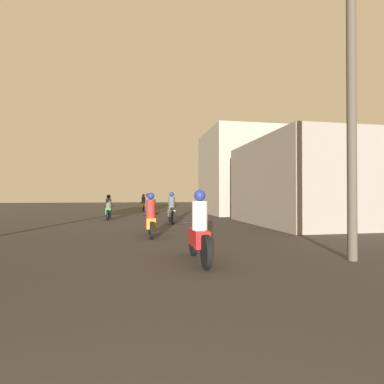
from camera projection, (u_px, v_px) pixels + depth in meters
name	position (u px, v px, depth m)	size (l,w,h in m)	color
motorcycle_red	(199.00, 233.00, 6.34)	(0.60, 1.98, 1.52)	black
motorcycle_orange	(151.00, 219.00, 10.23)	(0.60, 1.89, 1.50)	black
motorcycle_silver	(171.00, 211.00, 15.18)	(0.60, 2.09, 1.57)	black
motorcycle_green	(109.00, 209.00, 17.48)	(0.60, 2.09, 1.44)	black
motorcycle_blue	(148.00, 206.00, 20.91)	(0.60, 2.03, 1.54)	black
motorcycle_yellow	(143.00, 205.00, 25.40)	(0.60, 1.85, 1.53)	black
building_right_near	(307.00, 183.00, 14.65)	(5.39, 7.34, 4.05)	gray
building_right_far	(243.00, 173.00, 22.97)	(5.71, 6.54, 6.23)	gray
utility_pole_near	(352.00, 96.00, 6.48)	(1.60, 0.20, 6.80)	#4C4238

